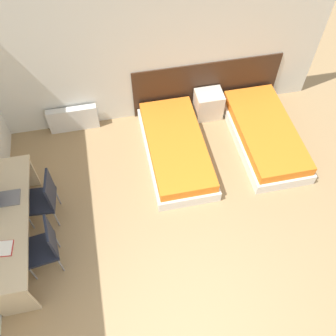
# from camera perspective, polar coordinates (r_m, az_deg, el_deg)

# --- Properties ---
(ground_plane) EXTENTS (20.00, 20.00, 0.00)m
(ground_plane) POSITION_cam_1_polar(r_m,az_deg,el_deg) (5.12, 5.00, -22.29)
(ground_plane) COLOR #9E7F56
(wall_back) EXTENTS (5.93, 0.05, 2.70)m
(wall_back) POSITION_cam_1_polar(r_m,az_deg,el_deg) (6.06, -3.40, 17.42)
(wall_back) COLOR silver
(wall_back) RESTS_ON ground_plane
(headboard_panel) EXTENTS (2.60, 0.03, 0.98)m
(headboard_panel) POSITION_cam_1_polar(r_m,az_deg,el_deg) (6.76, 5.86, 12.37)
(headboard_panel) COLOR #382316
(headboard_panel) RESTS_ON ground_plane
(bed_near_window) EXTENTS (0.97, 2.01, 0.37)m
(bed_near_window) POSITION_cam_1_polar(r_m,az_deg,el_deg) (6.14, 1.22, 2.95)
(bed_near_window) COLOR silver
(bed_near_window) RESTS_ON ground_plane
(bed_near_door) EXTENTS (0.97, 2.01, 0.37)m
(bed_near_door) POSITION_cam_1_polar(r_m,az_deg,el_deg) (6.55, 14.53, 4.98)
(bed_near_door) COLOR silver
(bed_near_door) RESTS_ON ground_plane
(nightstand) EXTENTS (0.47, 0.38, 0.50)m
(nightstand) POSITION_cam_1_polar(r_m,az_deg,el_deg) (6.77, 6.18, 9.63)
(nightstand) COLOR beige
(nightstand) RESTS_ON ground_plane
(radiator) EXTENTS (0.84, 0.12, 0.48)m
(radiator) POSITION_cam_1_polar(r_m,az_deg,el_deg) (6.70, -14.23, 7.25)
(radiator) COLOR silver
(radiator) RESTS_ON ground_plane
(desk) EXTENTS (0.53, 1.99, 0.73)m
(desk) POSITION_cam_1_polar(r_m,az_deg,el_deg) (5.35, -22.80, -7.83)
(desk) COLOR #C6B28E
(desk) RESTS_ON ground_plane
(chair_near_laptop) EXTENTS (0.46, 0.46, 0.92)m
(chair_near_laptop) POSITION_cam_1_polar(r_m,az_deg,el_deg) (5.50, -18.41, -4.30)
(chair_near_laptop) COLOR black
(chair_near_laptop) RESTS_ON ground_plane
(chair_near_notebook) EXTENTS (0.48, 0.48, 0.92)m
(chair_near_notebook) POSITION_cam_1_polar(r_m,az_deg,el_deg) (5.14, -18.33, -11.16)
(chair_near_notebook) COLOR black
(chair_near_notebook) RESTS_ON ground_plane
(laptop) EXTENTS (0.35, 0.25, 0.34)m
(laptop) POSITION_cam_1_polar(r_m,az_deg,el_deg) (5.34, -23.94, -4.01)
(laptop) COLOR slate
(laptop) RESTS_ON desk
(open_notebook) EXTENTS (0.29, 0.24, 0.02)m
(open_notebook) POSITION_cam_1_polar(r_m,az_deg,el_deg) (5.03, -24.08, -11.17)
(open_notebook) COLOR #B21E1E
(open_notebook) RESTS_ON desk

